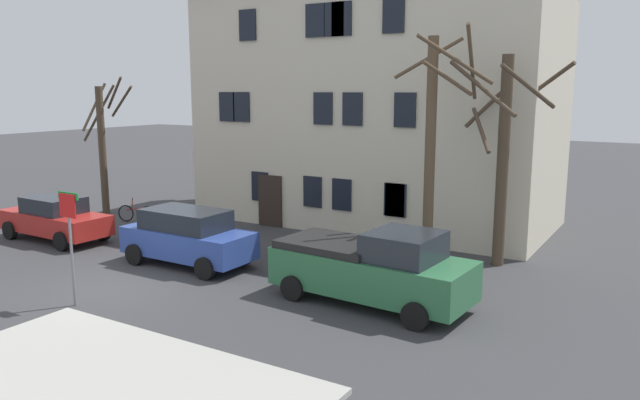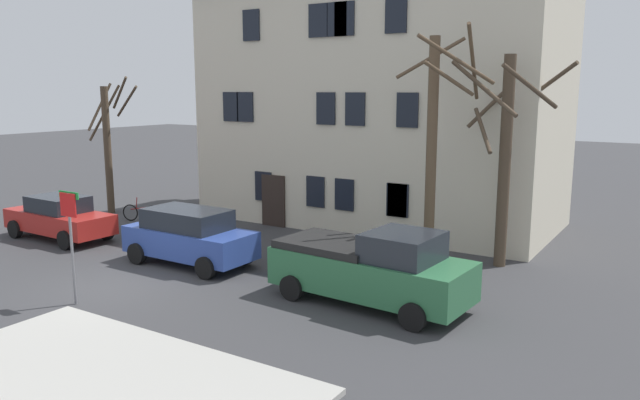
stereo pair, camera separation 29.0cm
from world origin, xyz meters
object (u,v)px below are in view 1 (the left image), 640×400
object	(u,v)px
tree_bare_mid	(433,142)
pickup_truck_green	(373,267)
tree_bare_far	(503,150)
car_red_sedan	(55,218)
car_blue_wagon	(188,236)
building_main	(377,86)
bicycle_leaning	(137,214)
tree_bare_near	(103,143)
street_sign_pole	(70,227)

from	to	relation	value
tree_bare_mid	pickup_truck_green	size ratio (longest dim) A/B	1.36
tree_bare_far	pickup_truck_green	bearing A→B (deg)	-109.05
car_red_sedan	car_blue_wagon	bearing A→B (deg)	0.97
building_main	bicycle_leaning	world-z (taller)	building_main
tree_bare_near	car_red_sedan	world-z (taller)	tree_bare_near
street_sign_pole	building_main	bearing A→B (deg)	82.24
tree_bare_near	pickup_truck_green	distance (m)	16.29
tree_bare_mid	bicycle_leaning	distance (m)	13.41
tree_bare_near	tree_bare_far	world-z (taller)	tree_bare_far
car_blue_wagon	pickup_truck_green	xyz separation A→B (m)	(6.59, -0.16, 0.05)
pickup_truck_green	street_sign_pole	size ratio (longest dim) A/B	1.81
tree_bare_far	street_sign_pole	xyz separation A→B (m)	(-8.31, -9.42, -1.60)
building_main	street_sign_pole	distance (m)	14.25
building_main	pickup_truck_green	xyz separation A→B (m)	(4.62, -9.53, -4.67)
tree_bare_near	tree_bare_mid	xyz separation A→B (m)	(15.56, -0.47, 0.77)
building_main	car_blue_wagon	world-z (taller)	building_main
car_red_sedan	tree_bare_far	bearing A→B (deg)	19.35
building_main	tree_bare_far	distance (m)	7.97
bicycle_leaning	car_blue_wagon	bearing A→B (deg)	-29.88
car_red_sedan	building_main	bearing A→B (deg)	48.28
street_sign_pole	bicycle_leaning	xyz separation A→B (m)	(-6.40, 7.92, -1.70)
tree_bare_mid	bicycle_leaning	bearing A→B (deg)	-179.19
street_sign_pole	car_blue_wagon	bearing A→B (deg)	91.35
car_blue_wagon	tree_bare_near	bearing A→B (deg)	154.45
car_red_sedan	tree_bare_near	bearing A→B (deg)	119.22
tree_bare_far	bicycle_leaning	bearing A→B (deg)	-174.18
tree_bare_mid	car_blue_wagon	distance (m)	8.21
car_blue_wagon	car_red_sedan	bearing A→B (deg)	-179.03
building_main	tree_bare_mid	xyz separation A→B (m)	(4.65, -5.56, -1.71)
tree_bare_far	street_sign_pole	bearing A→B (deg)	-131.41
tree_bare_near	building_main	bearing A→B (deg)	25.06
tree_bare_mid	car_red_sedan	xyz separation A→B (m)	(-13.11, -3.91, -3.12)
tree_bare_far	car_red_sedan	distance (m)	16.04
tree_bare_far	bicycle_leaning	world-z (taller)	tree_bare_far
street_sign_pole	tree_bare_near	bearing A→B (deg)	136.51
building_main	tree_bare_mid	bearing A→B (deg)	-50.09
car_red_sedan	street_sign_pole	size ratio (longest dim) A/B	1.55
car_red_sedan	street_sign_pole	xyz separation A→B (m)	(6.59, -4.19, 1.26)
car_blue_wagon	street_sign_pole	distance (m)	4.45
tree_bare_near	car_red_sedan	bearing A→B (deg)	-60.78
car_blue_wagon	pickup_truck_green	size ratio (longest dim) A/B	0.81
pickup_truck_green	tree_bare_near	bearing A→B (deg)	164.06
pickup_truck_green	bicycle_leaning	world-z (taller)	pickup_truck_green
car_red_sedan	bicycle_leaning	bearing A→B (deg)	87.16
tree_bare_far	tree_bare_near	bearing A→B (deg)	-177.19
building_main	car_blue_wagon	distance (m)	10.67
car_red_sedan	pickup_truck_green	distance (m)	13.07
building_main	street_sign_pole	world-z (taller)	building_main
tree_bare_mid	bicycle_leaning	size ratio (longest dim) A/B	4.36
tree_bare_near	car_red_sedan	xyz separation A→B (m)	(2.45, -4.38, -2.35)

